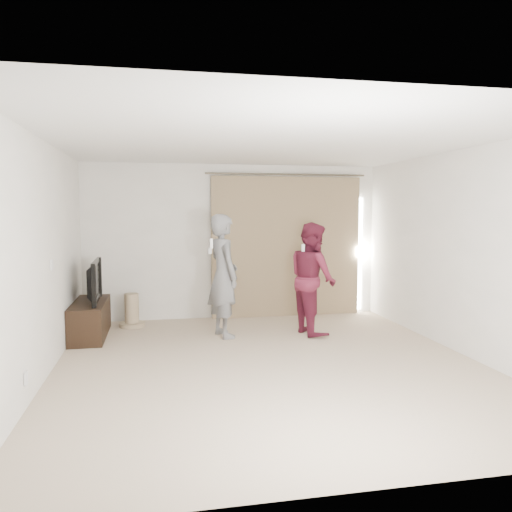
# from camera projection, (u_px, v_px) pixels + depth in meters

# --- Properties ---
(floor) EXTENTS (5.50, 5.50, 0.00)m
(floor) POSITION_uv_depth(u_px,v_px,m) (270.00, 364.00, 5.93)
(floor) COLOR tan
(floor) RESTS_ON ground
(wall_back) EXTENTS (5.00, 0.04, 2.60)m
(wall_back) POSITION_uv_depth(u_px,v_px,m) (234.00, 241.00, 8.50)
(wall_back) COLOR silver
(wall_back) RESTS_ON ground
(wall_left) EXTENTS (0.04, 5.50, 2.60)m
(wall_left) POSITION_uv_depth(u_px,v_px,m) (42.00, 260.00, 5.33)
(wall_left) COLOR silver
(wall_left) RESTS_ON ground
(ceiling) EXTENTS (5.00, 5.50, 0.01)m
(ceiling) POSITION_uv_depth(u_px,v_px,m) (270.00, 142.00, 5.69)
(ceiling) COLOR white
(ceiling) RESTS_ON wall_back
(curtain) EXTENTS (2.80, 0.11, 2.46)m
(curtain) POSITION_uv_depth(u_px,v_px,m) (287.00, 247.00, 8.61)
(curtain) COLOR #8D7356
(curtain) RESTS_ON ground
(tv_console) EXTENTS (0.46, 1.33, 0.51)m
(tv_console) POSITION_uv_depth(u_px,v_px,m) (90.00, 319.00, 7.22)
(tv_console) COLOR black
(tv_console) RESTS_ON ground
(tv) EXTENTS (0.17, 1.05, 0.60)m
(tv) POSITION_uv_depth(u_px,v_px,m) (89.00, 281.00, 7.17)
(tv) COLOR black
(tv) RESTS_ON tv_console
(scratching_post) EXTENTS (0.40, 0.40, 0.53)m
(scratching_post) POSITION_uv_depth(u_px,v_px,m) (132.00, 313.00, 7.85)
(scratching_post) COLOR tan
(scratching_post) RESTS_ON ground
(person_man) EXTENTS (0.58, 0.74, 1.78)m
(person_man) POSITION_uv_depth(u_px,v_px,m) (223.00, 276.00, 7.19)
(person_man) COLOR slate
(person_man) RESTS_ON ground
(person_woman) EXTENTS (0.74, 0.89, 1.65)m
(person_woman) POSITION_uv_depth(u_px,v_px,m) (313.00, 278.00, 7.39)
(person_woman) COLOR maroon
(person_woman) RESTS_ON ground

